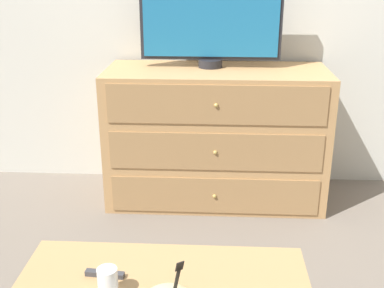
{
  "coord_description": "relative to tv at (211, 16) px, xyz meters",
  "views": [
    {
      "loc": [
        -0.05,
        -3.16,
        1.46
      ],
      "look_at": [
        -0.13,
        -1.5,
        0.82
      ],
      "focal_mm": 45.0,
      "sensor_mm": 36.0,
      "label": 1
    }
  ],
  "objects": [
    {
      "name": "remote_control",
      "position": [
        -0.33,
        -1.57,
        -0.69
      ],
      "size": [
        0.14,
        0.04,
        0.02
      ],
      "color": "#38383D",
      "rests_on": "coffee_table"
    },
    {
      "name": "tv",
      "position": [
        0.0,
        0.0,
        0.0
      ],
      "size": [
        0.85,
        0.14,
        0.58
      ],
      "color": "#232328",
      "rests_on": "dresser"
    },
    {
      "name": "dresser",
      "position": [
        0.04,
        -0.07,
        -0.73
      ],
      "size": [
        1.34,
        0.57,
        0.85
      ],
      "color": "tan",
      "rests_on": "ground_plane"
    },
    {
      "name": "ground_plane",
      "position": [
        0.09,
        0.24,
        -1.15
      ],
      "size": [
        12.0,
        12.0,
        0.0
      ],
      "primitive_type": "plane",
      "color": "#70665B"
    },
    {
      "name": "drink_cup",
      "position": [
        -0.29,
        -1.66,
        -0.66
      ],
      "size": [
        0.07,
        0.07,
        0.09
      ],
      "color": "beige",
      "rests_on": "coffee_table"
    }
  ]
}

